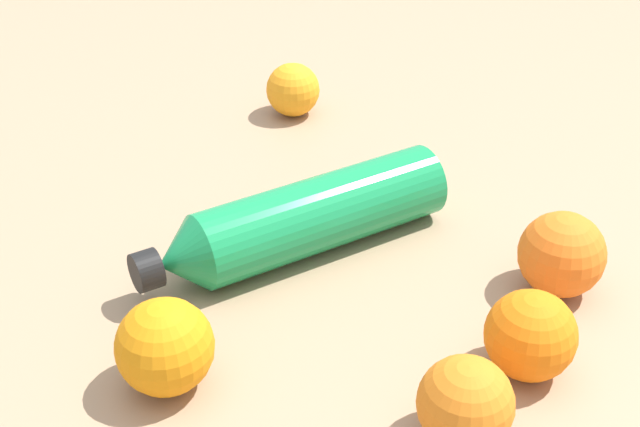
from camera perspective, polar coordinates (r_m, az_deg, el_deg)
The scene contains 7 objects.
ground_plane at distance 0.86m, azimuth 2.55°, elevation -1.37°, with size 2.40×2.40×0.00m, color #9E7F60.
water_bottle at distance 0.82m, azimuth -1.34°, elevation -0.44°, with size 0.24×0.27×0.07m.
orange_0 at distance 0.71m, azimuth 13.54°, elevation -7.71°, with size 0.07×0.07×0.07m, color orange.
orange_1 at distance 1.08m, azimuth -1.77°, elevation 8.06°, with size 0.07×0.07×0.07m, color orange.
orange_2 at distance 0.64m, azimuth 9.45°, elevation -12.11°, with size 0.07×0.07×0.07m, color orange.
orange_3 at distance 0.80m, azimuth 15.46°, elevation -2.58°, with size 0.08×0.08×0.08m, color orange.
orange_4 at distance 0.68m, azimuth -10.06°, elevation -8.53°, with size 0.08×0.08×0.08m, color orange.
Camera 1 is at (0.19, -0.69, 0.49)m, focal length 49.16 mm.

